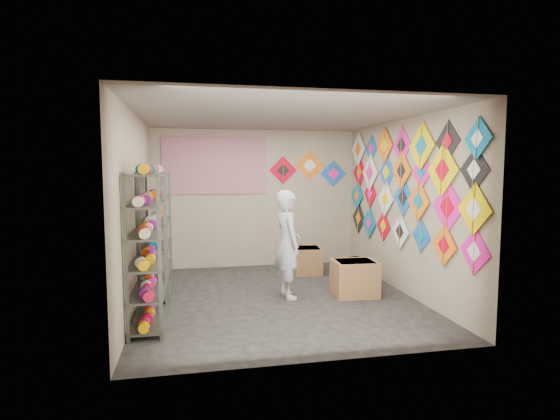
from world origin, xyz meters
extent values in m
plane|color=black|center=(0.00, 0.00, 0.00)|extent=(4.50, 4.50, 0.00)
plane|color=tan|center=(0.00, 2.25, 1.35)|extent=(4.00, 0.00, 4.00)
plane|color=tan|center=(0.00, -2.25, 1.35)|extent=(4.00, 0.00, 4.00)
plane|color=tan|center=(-2.00, 0.00, 1.35)|extent=(0.00, 4.50, 4.50)
plane|color=tan|center=(2.00, 0.00, 1.35)|extent=(0.00, 4.50, 4.50)
plane|color=gray|center=(0.00, 0.00, 2.70)|extent=(4.50, 4.50, 0.00)
cube|color=#4C5147|center=(-1.78, -0.85, 0.95)|extent=(0.40, 1.10, 1.90)
cube|color=#4C5147|center=(-1.78, 0.45, 0.95)|extent=(0.40, 1.10, 1.90)
cylinder|color=#E32781|center=(-1.78, -1.33, 1.04)|extent=(0.12, 0.10, 0.12)
cylinder|color=#EB590C|center=(-1.78, -1.14, 1.04)|extent=(0.12, 0.10, 0.12)
cylinder|color=#EBA903|center=(-1.78, -0.95, 1.04)|extent=(0.12, 0.10, 0.12)
cylinder|color=silver|center=(-1.78, -0.75, 1.04)|extent=(0.12, 0.10, 0.12)
cylinder|color=red|center=(-1.78, -0.56, 1.04)|extent=(0.12, 0.10, 0.12)
cylinder|color=#881E8D|center=(-1.78, -0.37, 1.04)|extent=(0.12, 0.10, 0.12)
cylinder|color=beige|center=(-1.78, -0.03, 1.04)|extent=(0.12, 0.10, 0.12)
cylinder|color=#0B669C|center=(-1.78, 0.16, 1.04)|extent=(0.12, 0.10, 0.12)
cylinder|color=#E32781|center=(-1.78, 0.35, 1.04)|extent=(0.12, 0.10, 0.12)
cylinder|color=#EB590C|center=(-1.78, 0.55, 1.04)|extent=(0.12, 0.10, 0.12)
cylinder|color=#EBA903|center=(-1.78, 0.74, 1.04)|extent=(0.12, 0.10, 0.12)
cylinder|color=silver|center=(-1.78, 0.93, 1.04)|extent=(0.12, 0.10, 0.12)
cube|color=#FC17A5|center=(1.99, -1.85, 0.97)|extent=(0.02, 0.57, 0.57)
cube|color=orange|center=(1.97, -1.24, 0.95)|extent=(0.01, 0.57, 0.57)
cube|color=blue|center=(1.99, -0.62, 0.98)|extent=(0.02, 0.50, 0.50)
cube|color=white|center=(1.97, -0.02, 0.96)|extent=(0.01, 0.56, 0.56)
cube|color=red|center=(1.99, 0.64, 0.96)|extent=(0.01, 0.54, 0.54)
cube|color=#0075B2|center=(1.97, 1.23, 0.94)|extent=(0.01, 0.59, 0.59)
cube|color=black|center=(1.99, 1.79, 0.97)|extent=(0.02, 0.63, 0.63)
cube|color=#FCE000|center=(1.97, -1.83, 1.47)|extent=(0.02, 0.63, 0.63)
cube|color=#FC17A5|center=(1.99, -1.26, 1.45)|extent=(0.01, 0.70, 0.70)
cube|color=orange|center=(1.97, -0.55, 1.47)|extent=(0.02, 0.61, 0.61)
cube|color=blue|center=(1.99, -0.05, 1.49)|extent=(0.01, 0.62, 0.62)
cube|color=white|center=(1.97, 0.55, 1.43)|extent=(0.04, 0.59, 0.59)
cube|color=red|center=(1.99, 1.23, 1.49)|extent=(0.04, 0.53, 0.53)
cube|color=#0075B2|center=(1.97, 1.85, 1.41)|extent=(0.04, 0.59, 0.59)
cube|color=black|center=(1.99, -1.78, 1.93)|extent=(0.02, 0.56, 0.56)
cube|color=#FCE000|center=(1.97, -1.15, 1.92)|extent=(0.03, 0.72, 0.72)
cube|color=#FC17A5|center=(1.99, -0.58, 1.90)|extent=(0.03, 0.53, 0.53)
cube|color=orange|center=(1.97, -0.01, 1.91)|extent=(0.02, 0.61, 0.61)
cube|color=blue|center=(1.99, 0.57, 1.88)|extent=(0.01, 0.58, 0.58)
cube|color=white|center=(1.97, 1.23, 1.87)|extent=(0.02, 0.69, 0.69)
cube|color=red|center=(1.99, 1.78, 1.87)|extent=(0.02, 0.61, 0.61)
cube|color=#0075B2|center=(1.97, -1.84, 2.28)|extent=(0.03, 0.51, 0.51)
cube|color=black|center=(1.99, -1.21, 2.29)|extent=(0.03, 0.55, 0.55)
cube|color=#FCE000|center=(1.97, -0.59, 2.26)|extent=(0.03, 0.71, 0.71)
cube|color=#FC17A5|center=(1.99, 0.04, 2.30)|extent=(0.02, 0.61, 0.61)
cube|color=orange|center=(1.97, 0.63, 2.33)|extent=(0.01, 0.61, 0.61)
cube|color=blue|center=(1.99, 1.23, 2.31)|extent=(0.03, 0.52, 0.52)
cube|color=white|center=(1.97, 1.82, 2.32)|extent=(0.02, 0.68, 0.68)
cube|color=red|center=(0.55, 2.24, 1.91)|extent=(0.57, 0.02, 0.57)
cube|color=orange|center=(1.10, 2.24, 2.01)|extent=(0.61, 0.02, 0.61)
cube|color=blue|center=(1.60, 2.24, 1.84)|extent=(0.54, 0.02, 0.54)
cube|color=#834EA9|center=(-0.80, 2.23, 2.00)|extent=(2.00, 0.01, 1.10)
imported|color=#BDBDBD|center=(0.16, 0.01, 0.81)|extent=(0.69, 0.54, 1.62)
cube|color=brown|center=(1.18, -0.12, 0.27)|extent=(0.67, 0.57, 0.54)
cube|color=brown|center=(1.38, 0.45, 0.22)|extent=(0.66, 0.60, 0.44)
cube|color=brown|center=(0.84, 1.42, 0.24)|extent=(0.57, 0.61, 0.48)
camera|label=1|loc=(-1.23, -6.32, 1.93)|focal=28.00mm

